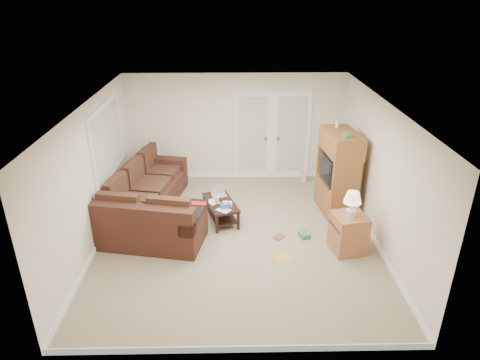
{
  "coord_description": "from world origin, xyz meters",
  "views": [
    {
      "loc": [
        -0.08,
        -6.78,
        4.26
      ],
      "look_at": [
        0.06,
        0.13,
        1.1
      ],
      "focal_mm": 32.0,
      "sensor_mm": 36.0,
      "label": 1
    }
  ],
  "objects_px": {
    "sectional_sofa": "(148,205)",
    "tv_armoire": "(338,172)",
    "coffee_table": "(221,210)",
    "side_cabinet": "(349,230)"
  },
  "relations": [
    {
      "from": "sectional_sofa",
      "to": "tv_armoire",
      "type": "relative_size",
      "value": 1.8
    },
    {
      "from": "sectional_sofa",
      "to": "tv_armoire",
      "type": "bearing_deg",
      "value": 16.64
    },
    {
      "from": "sectional_sofa",
      "to": "coffee_table",
      "type": "bearing_deg",
      "value": 12.63
    },
    {
      "from": "side_cabinet",
      "to": "coffee_table",
      "type": "bearing_deg",
      "value": 142.89
    },
    {
      "from": "coffee_table",
      "to": "tv_armoire",
      "type": "bearing_deg",
      "value": -9.75
    },
    {
      "from": "sectional_sofa",
      "to": "side_cabinet",
      "type": "bearing_deg",
      "value": -5.52
    },
    {
      "from": "coffee_table",
      "to": "side_cabinet",
      "type": "xyz_separation_m",
      "value": [
        2.24,
        -1.12,
        0.19
      ]
    },
    {
      "from": "coffee_table",
      "to": "side_cabinet",
      "type": "height_order",
      "value": "side_cabinet"
    },
    {
      "from": "coffee_table",
      "to": "tv_armoire",
      "type": "distance_m",
      "value": 2.45
    },
    {
      "from": "coffee_table",
      "to": "tv_armoire",
      "type": "xyz_separation_m",
      "value": [
        2.35,
        0.33,
        0.64
      ]
    }
  ]
}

